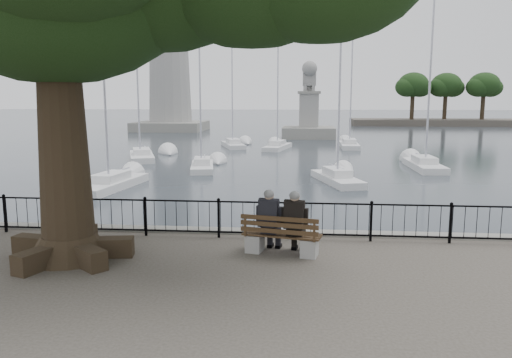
# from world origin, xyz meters

# --- Properties ---
(harbor) EXTENTS (260.00, 260.00, 1.20)m
(harbor) POSITION_xyz_m (0.00, 3.00, -0.50)
(harbor) COLOR gray
(harbor) RESTS_ON ground
(railing) EXTENTS (22.06, 0.06, 1.00)m
(railing) POSITION_xyz_m (0.00, 2.50, 0.56)
(railing) COLOR black
(railing) RESTS_ON ground
(bench) EXTENTS (1.94, 0.94, 0.99)m
(bench) POSITION_xyz_m (0.72, 1.18, 0.34)
(bench) COLOR gray
(bench) RESTS_ON ground
(person_left) EXTENTS (0.55, 0.83, 1.56)m
(person_left) POSITION_xyz_m (0.45, 1.35, 0.72)
(person_left) COLOR black
(person_left) RESTS_ON ground
(person_right) EXTENTS (0.55, 0.83, 1.56)m
(person_right) POSITION_xyz_m (1.06, 1.22, 0.72)
(person_right) COLOR black
(person_right) RESTS_ON ground
(lighthouse) EXTENTS (9.79, 9.79, 30.02)m
(lighthouse) POSITION_xyz_m (-18.00, 62.00, 11.63)
(lighthouse) COLOR gray
(lighthouse) RESTS_ON ground
(lion_monument) EXTENTS (6.19, 6.19, 9.08)m
(lion_monument) POSITION_xyz_m (2.00, 49.93, 1.29)
(lion_monument) COLOR gray
(lion_monument) RESTS_ON ground
(sailboat_a) EXTENTS (2.30, 5.92, 10.18)m
(sailboat_a) POSITION_xyz_m (-8.74, 14.66, -0.70)
(sailboat_a) COLOR silver
(sailboat_a) RESTS_ON ground
(sailboat_b) EXTENTS (2.31, 5.27, 11.07)m
(sailboat_b) POSITION_xyz_m (-5.36, 21.99, -0.67)
(sailboat_b) COLOR silver
(sailboat_b) RESTS_ON ground
(sailboat_c) EXTENTS (2.86, 5.44, 9.66)m
(sailboat_c) POSITION_xyz_m (3.19, 17.66, -0.70)
(sailboat_c) COLOR silver
(sailboat_c) RESTS_ON ground
(sailboat_d) EXTENTS (1.77, 6.04, 11.42)m
(sailboat_d) POSITION_xyz_m (9.41, 23.77, -0.68)
(sailboat_d) COLOR silver
(sailboat_d) RESTS_ON ground
(sailboat_e) EXTENTS (3.69, 6.35, 14.38)m
(sailboat_e) POSITION_xyz_m (-11.16, 27.17, -0.61)
(sailboat_e) COLOR silver
(sailboat_e) RESTS_ON ground
(sailboat_f) EXTENTS (2.62, 5.73, 11.83)m
(sailboat_f) POSITION_xyz_m (-1.04, 35.97, -0.66)
(sailboat_f) COLOR silver
(sailboat_f) RESTS_ON ground
(sailboat_g) EXTENTS (1.75, 5.94, 11.65)m
(sailboat_g) POSITION_xyz_m (5.77, 38.20, -0.67)
(sailboat_g) COLOR silver
(sailboat_g) RESTS_ON ground
(sailboat_h) EXTENTS (3.14, 5.70, 12.06)m
(sailboat_h) POSITION_xyz_m (-5.44, 37.60, -0.65)
(sailboat_h) COLOR silver
(sailboat_h) RESTS_ON ground
(far_shore) EXTENTS (30.00, 8.60, 9.18)m
(far_shore) POSITION_xyz_m (25.54, 79.46, 3.00)
(far_shore) COLOR #3F3A32
(far_shore) RESTS_ON ground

